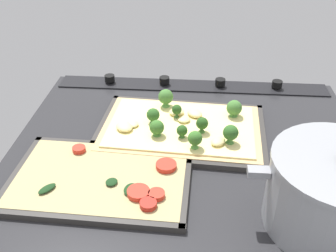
{
  "coord_description": "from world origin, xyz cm",
  "views": [
    {
      "loc": [
        -0.85,
        67.39,
        50.79
      ],
      "look_at": [
        4.52,
        -2.21,
        5.58
      ],
      "focal_mm": 41.99,
      "sensor_mm": 36.0,
      "label": 1
    }
  ],
  "objects_px": {
    "baking_tray_back": "(101,180)",
    "veggie_pizza_back": "(104,178)",
    "baking_tray_front": "(181,131)",
    "cooking_pot": "(334,193)",
    "broccoli_pizza": "(183,126)"
  },
  "relations": [
    {
      "from": "baking_tray_front",
      "to": "cooking_pot",
      "type": "distance_m",
      "value": 0.38
    },
    {
      "from": "broccoli_pizza",
      "to": "veggie_pizza_back",
      "type": "height_order",
      "value": "broccoli_pizza"
    },
    {
      "from": "broccoli_pizza",
      "to": "cooking_pot",
      "type": "xyz_separation_m",
      "value": [
        -0.26,
        0.26,
        0.05
      ]
    },
    {
      "from": "broccoli_pizza",
      "to": "baking_tray_back",
      "type": "bearing_deg",
      "value": 50.7
    },
    {
      "from": "baking_tray_front",
      "to": "cooking_pot",
      "type": "relative_size",
      "value": 1.37
    },
    {
      "from": "baking_tray_back",
      "to": "veggie_pizza_back",
      "type": "distance_m",
      "value": 0.01
    },
    {
      "from": "cooking_pot",
      "to": "baking_tray_front",
      "type": "bearing_deg",
      "value": -44.65
    },
    {
      "from": "baking_tray_front",
      "to": "broccoli_pizza",
      "type": "height_order",
      "value": "broccoli_pizza"
    },
    {
      "from": "baking_tray_front",
      "to": "broccoli_pizza",
      "type": "bearing_deg",
      "value": -179.34
    },
    {
      "from": "baking_tray_back",
      "to": "broccoli_pizza",
      "type": "bearing_deg",
      "value": -129.3
    },
    {
      "from": "baking_tray_back",
      "to": "baking_tray_front",
      "type": "bearing_deg",
      "value": -128.7
    },
    {
      "from": "baking_tray_back",
      "to": "veggie_pizza_back",
      "type": "relative_size",
      "value": 1.07
    },
    {
      "from": "baking_tray_front",
      "to": "broccoli_pizza",
      "type": "distance_m",
      "value": 0.01
    },
    {
      "from": "baking_tray_front",
      "to": "baking_tray_back",
      "type": "relative_size",
      "value": 1.12
    },
    {
      "from": "baking_tray_front",
      "to": "baking_tray_back",
      "type": "xyz_separation_m",
      "value": [
        0.15,
        0.18,
        0.0
      ]
    }
  ]
}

